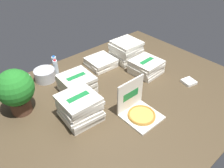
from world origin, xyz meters
The scene contains 13 objects.
ground_plane centered at (0.00, 0.00, -0.01)m, with size 3.20×2.40×0.02m, color #4C3D28.
open_pizza_box centered at (-0.04, -0.36, 0.07)m, with size 0.36×0.37×0.38m.
pizza_stack_right_far centered at (-0.30, 0.41, 0.11)m, with size 0.39×0.40×0.23m.
pizza_stack_right_mid centered at (0.63, 0.14, 0.09)m, with size 0.39×0.39×0.19m.
pizza_stack_left_mid centered at (0.29, 0.69, 0.06)m, with size 0.40×0.40×0.11m.
pizza_stack_right_near centered at (0.67, 0.57, 0.15)m, with size 0.39×0.40×0.30m.
pizza_stack_left_far centered at (-0.53, 0.00, 0.15)m, with size 0.41×0.41×0.30m.
ice_bucket centered at (-0.48, 0.89, 0.07)m, with size 0.27×0.27×0.15m, color #B7BABF.
water_bottle_0 centered at (-0.30, 0.92, 0.10)m, with size 0.06×0.06×0.22m.
water_bottle_1 centered at (-0.27, 1.01, 0.10)m, with size 0.06×0.06×0.22m.
water_bottle_2 centered at (-0.72, 0.82, 0.10)m, with size 0.06×0.06×0.22m.
potted_plant centered at (-0.96, 0.52, 0.29)m, with size 0.39×0.39×0.52m.
napkin_pile centered at (0.87, -0.39, 0.02)m, with size 0.15×0.15×0.04m, color white.
Camera 1 is at (-1.36, -1.45, 1.68)m, focal length 35.02 mm.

